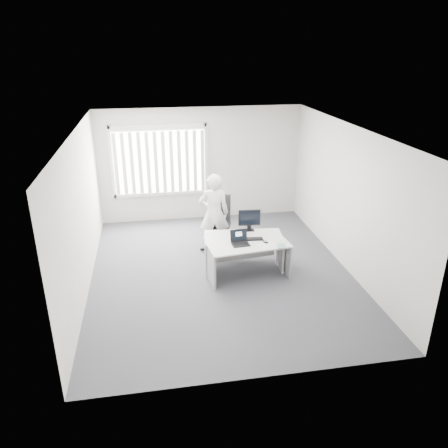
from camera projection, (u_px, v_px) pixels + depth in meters
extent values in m
plane|color=#5A5A62|center=(221.00, 272.00, 8.63)|extent=(6.00, 6.00, 0.00)
cube|color=beige|center=(201.00, 165.00, 10.82)|extent=(5.00, 0.02, 2.80)
cube|color=beige|center=(261.00, 288.00, 5.36)|extent=(5.00, 0.02, 2.80)
cube|color=beige|center=(81.00, 214.00, 7.70)|extent=(0.02, 6.00, 2.80)
cube|color=beige|center=(347.00, 198.00, 8.49)|extent=(0.02, 6.00, 2.80)
cube|color=silver|center=(220.00, 130.00, 7.56)|extent=(5.00, 6.00, 0.02)
cube|color=silver|center=(160.00, 161.00, 10.57)|extent=(2.32, 0.06, 1.76)
cube|color=white|center=(248.00, 244.00, 8.22)|extent=(1.60, 0.89, 0.03)
cube|color=#999A9C|center=(210.00, 266.00, 8.16)|extent=(0.12, 0.66, 0.67)
cube|color=#999A9C|center=(284.00, 256.00, 8.55)|extent=(0.12, 0.66, 0.67)
cube|color=white|center=(244.00, 237.00, 8.54)|extent=(1.59, 0.86, 0.03)
cube|color=#999A9C|center=(206.00, 254.00, 8.62)|extent=(0.10, 0.66, 0.67)
cube|color=#999A9C|center=(280.00, 252.00, 8.72)|extent=(0.10, 0.66, 0.67)
cylinder|color=black|center=(218.00, 246.00, 9.63)|extent=(0.85, 0.85, 0.09)
cylinder|color=black|center=(218.00, 237.00, 9.55)|extent=(0.08, 0.08, 0.51)
cube|color=black|center=(217.00, 227.00, 9.45)|extent=(0.65, 0.65, 0.08)
cube|color=black|center=(219.00, 207.00, 9.53)|extent=(0.48, 0.22, 0.61)
imported|color=silver|center=(214.00, 214.00, 9.18)|extent=(0.66, 0.46, 1.74)
cube|color=white|center=(267.00, 244.00, 8.18)|extent=(0.39, 0.35, 0.00)
cube|color=silver|center=(281.00, 246.00, 8.11)|extent=(0.19, 0.24, 0.01)
cube|color=black|center=(251.00, 239.00, 8.38)|extent=(0.47, 0.19, 0.02)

